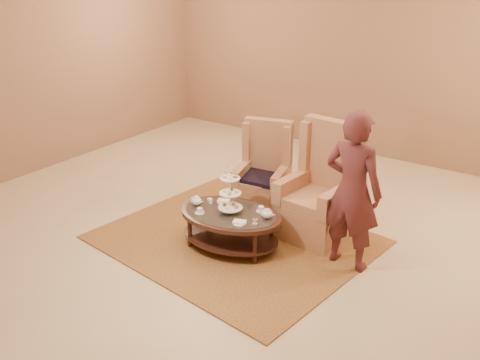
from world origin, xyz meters
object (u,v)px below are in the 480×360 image
Objects in this scene: armchair_left at (263,180)px; armchair_right at (320,198)px; person at (353,191)px; tea_table at (231,219)px.

armchair_left is 0.85× the size of armchair_right.
person is (0.58, -0.47, 0.41)m from armchair_right.
tea_table is 1.14m from armchair_left.
armchair_right is at bearing -35.43° from person.
armchair_right is (0.69, 0.90, 0.10)m from tea_table.
person is at bearing -39.06° from armchair_left.
person reaches higher than tea_table.
armchair_right is at bearing 45.18° from tea_table.
tea_table is 1.10× the size of armchair_left.
tea_table is 1.43m from person.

